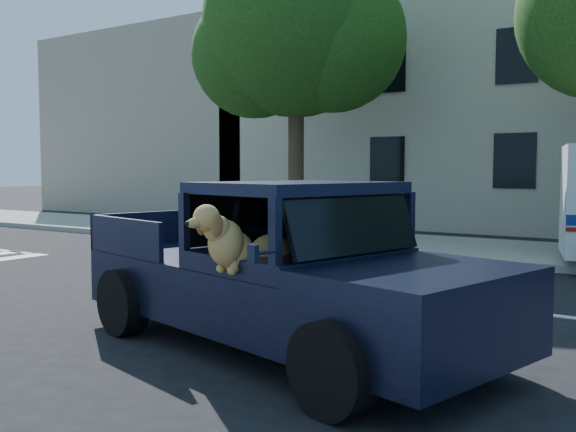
# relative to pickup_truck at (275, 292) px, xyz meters

# --- Properties ---
(ground) EXTENTS (120.00, 120.00, 0.00)m
(ground) POSITION_rel_pickup_truck_xyz_m (-1.84, -0.09, -0.62)
(ground) COLOR black
(ground) RESTS_ON ground
(far_sidewalk) EXTENTS (60.00, 4.00, 0.15)m
(far_sidewalk) POSITION_rel_pickup_truck_xyz_m (-1.84, 9.11, -0.54)
(far_sidewalk) COLOR gray
(far_sidewalk) RESTS_ON ground
(lane_stripes) EXTENTS (21.60, 0.14, 0.01)m
(lane_stripes) POSITION_rel_pickup_truck_xyz_m (0.16, 3.31, -0.61)
(lane_stripes) COLOR silver
(lane_stripes) RESTS_ON ground
(street_tree_left) EXTENTS (6.00, 5.20, 8.60)m
(street_tree_left) POSITION_rel_pickup_truck_xyz_m (-5.81, 9.53, 5.10)
(street_tree_left) COLOR #332619
(street_tree_left) RESTS_ON ground
(building_left) EXTENTS (12.00, 6.00, 8.00)m
(building_left) POSITION_rel_pickup_truck_xyz_m (-16.84, 16.41, 3.38)
(building_left) COLOR tan
(building_left) RESTS_ON ground
(pickup_truck) EXTENTS (5.43, 3.24, 1.82)m
(pickup_truck) POSITION_rel_pickup_truck_xyz_m (0.00, 0.00, 0.00)
(pickup_truck) COLOR black
(pickup_truck) RESTS_ON ground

